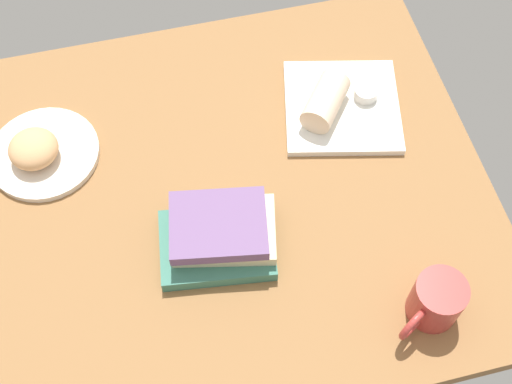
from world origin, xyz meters
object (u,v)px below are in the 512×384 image
object	(u,v)px
round_plate	(44,153)
coffee_mug	(435,301)
square_plate	(342,107)
book_stack	(219,235)
sauce_cup	(366,93)
breakfast_wrap	(325,101)
scone_pastry	(33,149)

from	to	relation	value
round_plate	coffee_mug	bearing A→B (deg)	142.10
square_plate	round_plate	bearing A→B (deg)	-2.75
book_stack	round_plate	bearing A→B (deg)	-42.62
sauce_cup	book_stack	size ratio (longest dim) A/B	0.21
square_plate	coffee_mug	bearing A→B (deg)	92.27
sauce_cup	book_stack	bearing A→B (deg)	35.02
sauce_cup	breakfast_wrap	xyz separation A→B (cm)	(9.48, 1.59, 1.96)
round_plate	book_stack	distance (cm)	41.33
book_stack	coffee_mug	distance (cm)	39.88
round_plate	sauce_cup	xyz separation A→B (cm)	(-67.17, 2.09, 2.20)
scone_pastry	sauce_cup	xyz separation A→B (cm)	(-68.47, 1.19, -1.27)
book_stack	square_plate	bearing A→B (deg)	-141.71
breakfast_wrap	coffee_mug	world-z (taller)	coffee_mug
round_plate	scone_pastry	world-z (taller)	scone_pastry
sauce_cup	coffee_mug	xyz separation A→B (cm)	(3.42, 47.54, 2.09)
breakfast_wrap	book_stack	world-z (taller)	book_stack
round_plate	breakfast_wrap	bearing A→B (deg)	176.35
scone_pastry	coffee_mug	bearing A→B (deg)	143.17
sauce_cup	breakfast_wrap	world-z (taller)	breakfast_wrap
round_plate	square_plate	world-z (taller)	square_plate
book_stack	coffee_mug	bearing A→B (deg)	146.98
book_stack	sauce_cup	bearing A→B (deg)	-144.98
round_plate	scone_pastry	size ratio (longest dim) A/B	2.26
sauce_cup	breakfast_wrap	bearing A→B (deg)	9.52
book_stack	coffee_mug	xyz separation A→B (cm)	(-33.43, 21.72, 1.13)
round_plate	square_plate	bearing A→B (deg)	177.25
square_plate	coffee_mug	distance (cm)	46.88
square_plate	sauce_cup	world-z (taller)	sauce_cup
scone_pastry	square_plate	distance (cm)	63.33
scone_pastry	breakfast_wrap	world-z (taller)	breakfast_wrap
scone_pastry	book_stack	size ratio (longest dim) A/B	0.41
scone_pastry	sauce_cup	size ratio (longest dim) A/B	1.99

